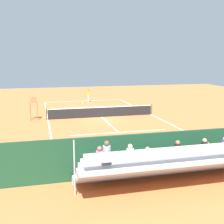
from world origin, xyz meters
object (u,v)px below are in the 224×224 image
tennis_net (102,112)px  tennis_player (89,94)px  bleacher_stand (176,162)px  tennis_ball_near (95,106)px  equipment_bag (181,162)px  umpire_chair (34,106)px  courtside_bench (210,151)px  tennis_racket (83,103)px

tennis_net → tennis_player: (-0.45, -9.69, 0.51)m
bleacher_stand → tennis_ball_near: bearing=-91.6°
bleacher_stand → tennis_player: (-0.44, -25.06, 0.04)m
tennis_ball_near → bleacher_stand: bearing=88.4°
bleacher_stand → equipment_bag: (-1.27, -1.97, -0.79)m
tennis_ball_near → equipment_bag: bearing=92.0°
umpire_chair → tennis_ball_near: (-6.81, -6.11, -1.28)m
bleacher_stand → courtside_bench: bearing=-145.6°
courtside_bench → equipment_bag: (1.78, 0.13, -0.38)m
tennis_net → umpire_chair: size_ratio=4.81×
bleacher_stand → tennis_ball_near: bleacher_stand is taller
tennis_net → bleacher_stand: (-0.01, 15.37, 0.47)m
umpire_chair → courtside_bench: umpire_chair is taller
bleacher_stand → tennis_racket: size_ratio=17.01×
equipment_bag → tennis_ball_near: bearing=-88.0°
courtside_bench → tennis_ball_near: size_ratio=27.27×
bleacher_stand → tennis_net: bearing=-90.0°
umpire_chair → tennis_player: bearing=-125.0°
umpire_chair → bleacher_stand: bearing=111.8°
umpire_chair → tennis_racket: (-5.85, -9.13, -1.30)m
bleacher_stand → equipment_bag: bearing=-122.9°
tennis_net → courtside_bench: (-3.07, 13.27, 0.06)m
bleacher_stand → equipment_bag: bleacher_stand is taller
umpire_chair → tennis_racket: umpire_chair is taller
equipment_bag → tennis_player: size_ratio=0.47×
tennis_player → tennis_ball_near: 3.53m
bleacher_stand → courtside_bench: (-3.06, -2.10, -0.42)m
umpire_chair → courtside_bench: size_ratio=1.19×
tennis_player → bleacher_stand: bearing=89.0°
umpire_chair → courtside_bench: 16.36m
tennis_net → umpire_chair: umpire_chair is taller
tennis_racket → tennis_player: bearing=-155.7°
courtside_bench → tennis_ball_near: bearing=-82.8°
courtside_bench → bleacher_stand: bearing=34.4°
tennis_racket → bleacher_stand: bearing=90.8°
bleacher_stand → equipment_bag: size_ratio=10.07×
bleacher_stand → umpire_chair: 16.76m
tennis_net → tennis_ball_near: bearing=-95.5°
tennis_player → tennis_ball_near: size_ratio=29.18×
umpire_chair → equipment_bag: bearing=118.8°
courtside_bench → tennis_ball_near: 19.73m
courtside_bench → equipment_bag: courtside_bench is taller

